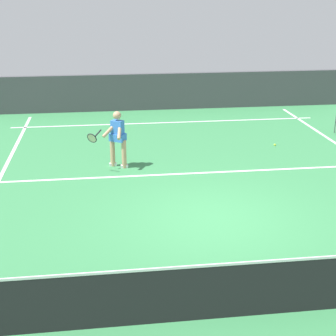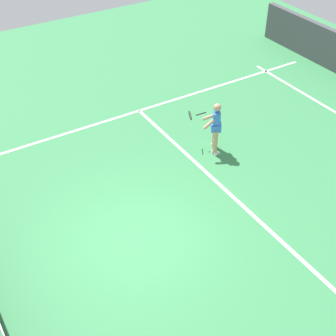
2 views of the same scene
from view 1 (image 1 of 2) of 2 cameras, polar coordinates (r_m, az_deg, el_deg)
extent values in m
plane|color=#38844C|center=(11.01, 5.28, -5.60)|extent=(27.86, 27.86, 0.00)
cube|color=#47474C|center=(20.63, -1.04, 8.49)|extent=(14.94, 0.24, 1.43)
cube|color=white|center=(18.66, -0.24, 5.06)|extent=(10.94, 0.10, 0.01)
cube|color=white|center=(13.55, 2.69, -0.59)|extent=(9.94, 0.10, 0.01)
cube|color=#232326|center=(7.92, 10.90, -13.04)|extent=(10.46, 0.02, 0.88)
cube|color=white|center=(7.68, 11.12, -10.13)|extent=(10.46, 0.02, 0.04)
cylinder|color=tan|center=(13.90, -4.90, 1.56)|extent=(0.13, 0.13, 0.78)
cylinder|color=tan|center=(14.08, -6.17, 1.75)|extent=(0.13, 0.13, 0.78)
cube|color=white|center=(14.01, -4.86, 0.20)|extent=(0.20, 0.10, 0.08)
cube|color=white|center=(14.19, -6.12, 0.40)|extent=(0.20, 0.10, 0.08)
cube|color=#3875D6|center=(13.80, -5.63, 4.22)|extent=(0.38, 0.34, 0.52)
cube|color=#3875D6|center=(13.85, -5.60, 3.43)|extent=(0.49, 0.45, 0.20)
sphere|color=tan|center=(13.70, -5.68, 5.84)|extent=(0.22, 0.22, 0.22)
cylinder|color=tan|center=(13.60, -5.41, 4.09)|extent=(0.16, 0.49, 0.37)
cylinder|color=tan|center=(13.75, -6.49, 4.22)|extent=(0.45, 0.33, 0.37)
cylinder|color=black|center=(13.64, -7.76, 3.87)|extent=(0.19, 0.27, 0.14)
torus|color=black|center=(13.42, -8.44, 3.30)|extent=(0.30, 0.26, 0.28)
cylinder|color=beige|center=(13.42, -8.44, 3.30)|extent=(0.25, 0.21, 0.23)
sphere|color=#D1E533|center=(16.24, 11.78, 2.55)|extent=(0.07, 0.07, 0.07)
cylinder|color=#333338|center=(18.17, 18.04, 4.34)|extent=(0.02, 0.02, 0.40)
camera|label=2|loc=(11.82, 55.76, 29.60)|focal=51.59mm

